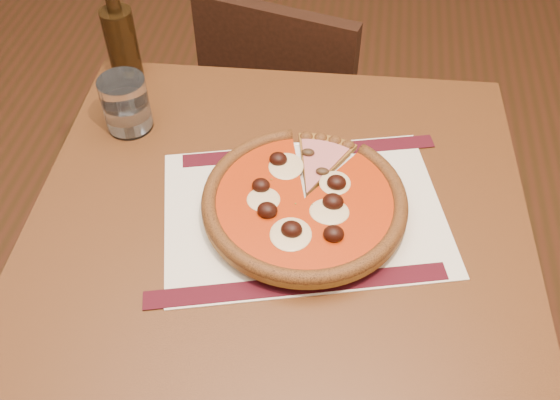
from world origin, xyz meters
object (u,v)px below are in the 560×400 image
Objects in this scene: table at (278,260)px; water_glass at (126,104)px; bottle at (121,40)px; chair_far at (289,109)px; plate at (304,208)px; pizza at (304,200)px.

water_glass is (-0.30, 0.19, 0.15)m from table.
chair_far is at bearing 44.51° from bottle.
chair_far is at bearing 99.82° from plate.
bottle is (-0.29, -0.29, 0.37)m from chair_far.
bottle is (-0.05, 0.15, 0.03)m from water_glass.
plate reaches higher than table.
chair_far reaches higher than table.
pizza reaches higher than chair_far.
table is 2.58× the size of pizza.
pizza is (0.10, -0.60, 0.32)m from chair_far.
bottle reaches higher than water_glass.
water_glass is at bearing -70.91° from bottle.
table is 1.04× the size of chair_far.
chair_far is at bearing 61.52° from water_glass.
table is 8.24× the size of water_glass.
water_glass is at bearing 147.97° from table.
plate is (0.04, 0.03, 0.11)m from table.
water_glass reaches higher than plate.
bottle reaches higher than chair_far.
pizza is at bearing -38.82° from bottle.
pizza reaches higher than plate.
pizza is (-0.00, -0.00, 0.02)m from plate.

